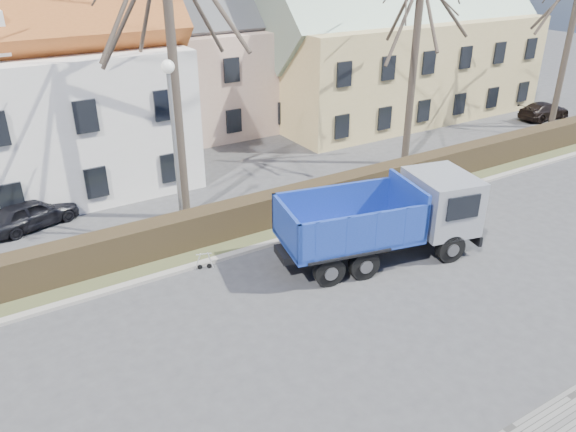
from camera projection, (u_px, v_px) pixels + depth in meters
ground at (350, 303)px, 17.70m from camera, size 120.00×120.00×0.00m
curb_far at (276, 242)px, 21.19m from camera, size 80.00×0.30×0.12m
grass_strip at (256, 226)px, 22.42m from camera, size 80.00×3.00×0.10m
hedge at (258, 214)px, 22.00m from camera, size 60.00×0.90×1.30m
building_pink at (201, 60)px, 33.13m from camera, size 10.80×8.80×8.00m
building_yellow at (390, 45)px, 36.40m from camera, size 18.80×10.80×8.50m
tree_1 at (173, 61)px, 20.48m from camera, size 9.20×9.20×12.65m
tree_2 at (415, 54)px, 26.51m from camera, size 8.00×8.00×11.00m
tree_3 at (569, 39)px, 32.30m from camera, size 7.60×7.60×10.45m
dump_truck at (373, 221)px, 19.56m from camera, size 7.81×4.25×2.96m
streetlight at (176, 153)px, 20.26m from camera, size 0.53×0.53×6.79m
cart_frame at (198, 261)px, 19.36m from camera, size 0.85×0.65×0.69m
parked_car_a at (31, 213)px, 22.21m from camera, size 3.80×2.32×1.21m
parked_car_b at (544, 111)px, 35.96m from camera, size 3.79×1.62×1.09m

